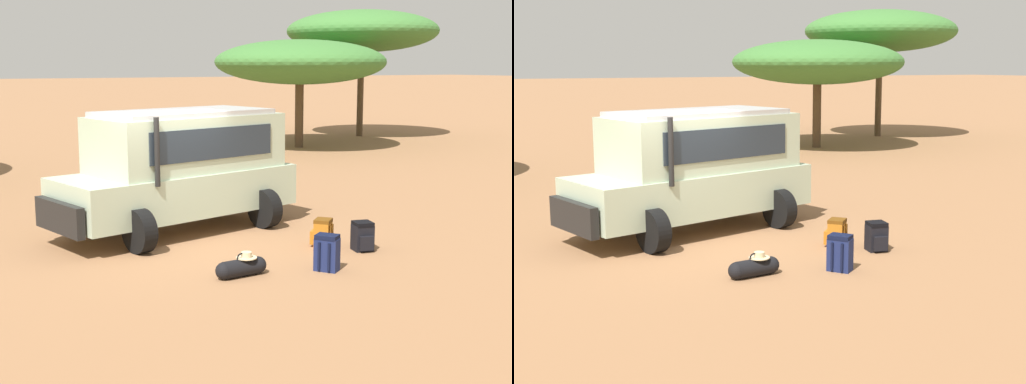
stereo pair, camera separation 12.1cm
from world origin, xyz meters
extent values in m
plane|color=#936642|center=(0.00, 0.00, 0.00)|extent=(320.00, 320.00, 0.00)
cube|color=#B2C6A8|center=(0.43, 1.03, 0.82)|extent=(5.20, 2.96, 0.84)
cube|color=#B2C6A8|center=(0.67, 1.09, 1.79)|extent=(4.13, 2.61, 1.10)
cube|color=#232D38|center=(-0.81, 0.75, 1.74)|extent=(0.41, 1.53, 0.77)
cube|color=#232D38|center=(0.88, 0.21, 1.84)|extent=(2.87, 0.71, 0.60)
cube|color=#232D38|center=(0.47, 1.97, 1.84)|extent=(2.87, 0.71, 0.60)
cube|color=#B7B7B7|center=(0.62, 1.08, 2.39)|extent=(3.73, 2.44, 0.10)
cube|color=black|center=(-2.07, 0.45, 0.65)|extent=(0.52, 1.61, 0.56)
cylinder|color=black|center=(-0.43, -0.16, 1.79)|extent=(0.10, 0.10, 1.25)
cylinder|color=black|center=(-0.83, -0.25, 0.40)|extent=(0.45, 0.84, 0.80)
cylinder|color=black|center=(-1.27, 1.63, 0.40)|extent=(0.45, 0.84, 0.80)
cylinder|color=black|center=(2.13, 0.44, 0.40)|extent=(0.45, 0.84, 0.80)
cylinder|color=black|center=(1.69, 2.32, 0.40)|extent=(0.45, 0.84, 0.80)
cylinder|color=black|center=(2.95, 1.62, 0.97)|extent=(0.38, 0.77, 0.74)
cube|color=#B26619|center=(2.33, -1.43, 0.23)|extent=(0.46, 0.45, 0.45)
cube|color=#B26619|center=(2.20, -1.30, 0.17)|extent=(0.26, 0.25, 0.25)
cube|color=#62380E|center=(2.33, -1.43, 0.48)|extent=(0.45, 0.45, 0.07)
cylinder|color=#62380E|center=(2.37, -1.60, 0.23)|extent=(0.04, 0.04, 0.39)
cylinder|color=#62380E|center=(2.49, -1.49, 0.23)|extent=(0.04, 0.04, 0.39)
cube|color=navy|center=(1.50, -2.78, 0.27)|extent=(0.43, 0.46, 0.54)
cube|color=navy|center=(1.63, -2.69, 0.20)|extent=(0.23, 0.28, 0.30)
cube|color=black|center=(1.50, -2.78, 0.57)|extent=(0.43, 0.45, 0.07)
cylinder|color=black|center=(1.33, -2.80, 0.27)|extent=(0.04, 0.04, 0.46)
cylinder|color=black|center=(1.43, -2.94, 0.27)|extent=(0.04, 0.04, 0.46)
cube|color=black|center=(2.80, -2.01, 0.23)|extent=(0.40, 0.38, 0.47)
cube|color=black|center=(2.75, -2.21, 0.18)|extent=(0.27, 0.14, 0.26)
cube|color=black|center=(2.80, -2.01, 0.50)|extent=(0.39, 0.40, 0.07)
cylinder|color=black|center=(2.91, -1.86, 0.23)|extent=(0.04, 0.04, 0.40)
cylinder|color=black|center=(2.76, -1.82, 0.23)|extent=(0.04, 0.04, 0.40)
cylinder|color=black|center=(0.11, -2.40, 0.14)|extent=(0.66, 0.33, 0.28)
sphere|color=black|center=(0.43, -2.38, 0.14)|extent=(0.28, 0.28, 0.28)
sphere|color=black|center=(-0.21, -2.43, 0.14)|extent=(0.28, 0.28, 0.28)
torus|color=black|center=(0.11, -2.40, 0.30)|extent=(0.17, 0.04, 0.16)
cylinder|color=beige|center=(0.21, -2.40, 0.30)|extent=(0.34, 0.34, 0.02)
cylinder|color=beige|center=(0.21, -2.40, 0.34)|extent=(0.17, 0.17, 0.09)
cylinder|color=brown|center=(10.44, 12.43, 1.33)|extent=(0.35, 0.35, 2.67)
ellipsoid|color=#3D7533|center=(10.44, 12.43, 3.42)|extent=(6.79, 7.03, 1.78)
cylinder|color=brown|center=(15.43, 15.03, 2.01)|extent=(0.30, 0.30, 4.03)
ellipsoid|color=#3D7533|center=(15.43, 15.03, 4.84)|extent=(6.92, 7.07, 1.91)
camera|label=1|loc=(-4.93, -12.15, 3.35)|focal=50.00mm
camera|label=2|loc=(-4.82, -12.21, 3.35)|focal=50.00mm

